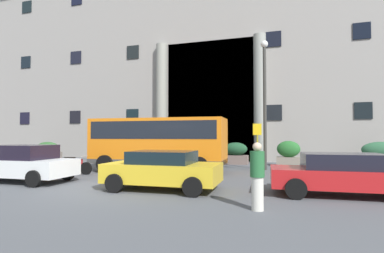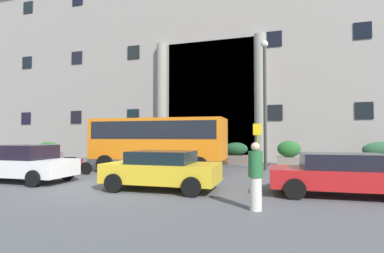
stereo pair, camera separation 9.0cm
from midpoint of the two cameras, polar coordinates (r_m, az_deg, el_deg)
ground_plane at (r=10.88m, az=-18.44°, el=-11.93°), size 80.00×64.00×0.12m
office_building_facade at (r=27.64m, az=3.70°, el=11.06°), size 42.43×9.70×16.10m
orange_minibus at (r=15.54m, az=-6.61°, el=-2.63°), size 7.08×2.95×2.76m
bus_stop_sign at (r=15.81m, az=12.43°, el=-2.91°), size 0.44×0.08×2.52m
hedge_planter_entrance_right at (r=19.82m, az=8.34°, el=-5.24°), size 1.61×0.99×1.43m
hedge_planter_far_east at (r=20.41m, az=32.79°, el=-4.72°), size 2.19×0.93×1.53m
hedge_planter_entrance_left at (r=23.52m, az=-16.37°, el=-4.68°), size 2.11×0.95×1.41m
hedge_planter_west at (r=19.11m, az=18.13°, el=-5.10°), size 1.45×0.90×1.56m
hedge_planter_east at (r=25.95m, az=-26.36°, el=-4.30°), size 2.03×0.93×1.40m
parked_hatchback_near at (r=10.35m, az=-5.92°, el=-8.29°), size 3.96×2.17×1.34m
parked_sedan_far at (r=13.82m, az=-30.13°, el=-6.19°), size 4.16×2.09×1.50m
parked_coupe_end at (r=10.32m, az=27.04°, el=-8.19°), size 4.41×2.15×1.32m
motorcycle_near_kerb at (r=15.63m, az=-22.45°, el=-6.87°), size 2.08×0.55×0.89m
scooter_by_planter at (r=13.72m, az=-10.05°, el=-7.70°), size 2.04×0.61×0.89m
pedestrian_man_crossing at (r=7.62m, az=12.25°, el=-9.38°), size 0.36×0.36×1.70m
lamppost_plaza_centre at (r=16.74m, az=13.80°, el=6.20°), size 0.40×0.40×7.16m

